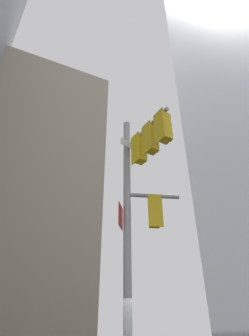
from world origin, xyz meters
The scene contains 2 objects.
building_mid_block centered at (-2.20, 20.20, 14.12)m, with size 12.52×12.52×28.24m, color tan.
signal_pole_assembly centered at (0.18, -0.61, 5.51)m, with size 2.23×2.87×8.94m.
Camera 1 is at (-3.58, -7.73, 1.55)m, focal length 29.48 mm.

